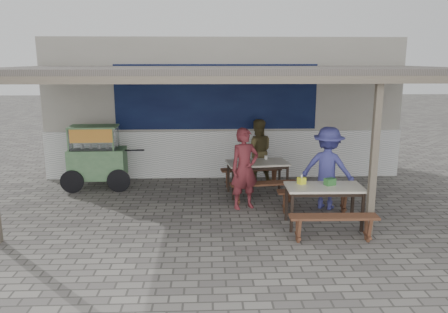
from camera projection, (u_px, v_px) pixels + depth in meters
ground at (230, 218)px, 8.34m from camera, size 60.00×60.00×0.00m
back_wall at (223, 108)px, 11.46m from camera, size 9.00×1.28×3.50m
warung_roof at (229, 72)px, 8.63m from camera, size 9.00×4.21×2.81m
table_left at (257, 165)px, 9.64m from camera, size 1.40×0.87×0.75m
bench_left_street at (264, 188)px, 9.13m from camera, size 1.45×0.45×0.45m
bench_left_wall at (251, 173)px, 10.30m from camera, size 1.45×0.45×0.45m
table_right at (324, 190)px, 7.80m from camera, size 1.37×0.71×0.75m
bench_right_street at (333, 222)px, 7.19m from camera, size 1.47×0.30×0.45m
bench_right_wall at (315, 196)px, 8.55m from camera, size 1.47×0.30×0.45m
vendor_cart at (96, 155)px, 10.10m from camera, size 1.86×0.76×1.48m
patron_street_side at (245, 169)px, 8.73m from camera, size 0.70×0.58×1.64m
patron_wall_side at (257, 151)px, 10.54m from camera, size 0.77×0.60×1.57m
patron_right_table at (328, 168)px, 8.73m from camera, size 1.24×1.06×1.67m
tissue_box at (302, 181)px, 7.91m from camera, size 0.16×0.16×0.12m
donation_box at (330, 182)px, 7.83m from camera, size 0.22×0.19×0.13m
condiment_jar at (266, 157)px, 9.88m from camera, size 0.08×0.08×0.09m
condiment_bowl at (242, 161)px, 9.65m from camera, size 0.25×0.25×0.05m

